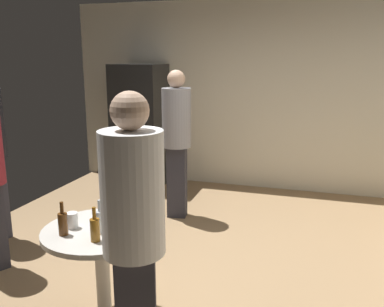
{
  "coord_description": "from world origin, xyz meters",
  "views": [
    {
      "loc": [
        1.02,
        -3.33,
        1.88
      ],
      "look_at": [
        -0.08,
        0.21,
        1.02
      ],
      "focal_mm": 38.54,
      "sensor_mm": 36.0,
      "label": 1
    }
  ],
  "objects_px": {
    "refrigerator": "(140,126)",
    "person_in_gray_shirt": "(177,133)",
    "beer_bottle_clear": "(100,221)",
    "foreground_table": "(101,243)",
    "plastic_cup_white": "(72,220)",
    "person_in_white_shirt": "(134,224)",
    "beer_bottle_amber": "(95,229)",
    "beer_bottle_green": "(133,214)",
    "beer_bottle_brown": "(63,223)"
  },
  "relations": [
    {
      "from": "refrigerator",
      "to": "person_in_gray_shirt",
      "type": "distance_m",
      "value": 1.43
    },
    {
      "from": "beer_bottle_clear",
      "to": "foreground_table",
      "type": "bearing_deg",
      "value": 121.83
    },
    {
      "from": "plastic_cup_white",
      "to": "person_in_white_shirt",
      "type": "bearing_deg",
      "value": -31.96
    },
    {
      "from": "refrigerator",
      "to": "beer_bottle_amber",
      "type": "bearing_deg",
      "value": -70.34
    },
    {
      "from": "beer_bottle_clear",
      "to": "person_in_white_shirt",
      "type": "xyz_separation_m",
      "value": [
        0.44,
        -0.4,
        0.19
      ]
    },
    {
      "from": "beer_bottle_amber",
      "to": "person_in_white_shirt",
      "type": "bearing_deg",
      "value": -34.09
    },
    {
      "from": "beer_bottle_amber",
      "to": "person_in_white_shirt",
      "type": "height_order",
      "value": "person_in_white_shirt"
    },
    {
      "from": "person_in_gray_shirt",
      "to": "person_in_white_shirt",
      "type": "bearing_deg",
      "value": 6.88
    },
    {
      "from": "beer_bottle_amber",
      "to": "person_in_white_shirt",
      "type": "relative_size",
      "value": 0.13
    },
    {
      "from": "refrigerator",
      "to": "beer_bottle_amber",
      "type": "xyz_separation_m",
      "value": [
        1.21,
        -3.38,
        -0.08
      ]
    },
    {
      "from": "person_in_white_shirt",
      "to": "beer_bottle_green",
      "type": "bearing_deg",
      "value": 5.02
    },
    {
      "from": "plastic_cup_white",
      "to": "beer_bottle_amber",
      "type": "bearing_deg",
      "value": -28.47
    },
    {
      "from": "beer_bottle_clear",
      "to": "plastic_cup_white",
      "type": "relative_size",
      "value": 2.09
    },
    {
      "from": "beer_bottle_amber",
      "to": "plastic_cup_white",
      "type": "relative_size",
      "value": 2.09
    },
    {
      "from": "beer_bottle_brown",
      "to": "person_in_gray_shirt",
      "type": "relative_size",
      "value": 0.13
    },
    {
      "from": "person_in_white_shirt",
      "to": "refrigerator",
      "type": "bearing_deg",
      "value": 2.81
    },
    {
      "from": "person_in_white_shirt",
      "to": "person_in_gray_shirt",
      "type": "distance_m",
      "value": 2.68
    },
    {
      "from": "plastic_cup_white",
      "to": "person_in_gray_shirt",
      "type": "distance_m",
      "value": 2.19
    },
    {
      "from": "refrigerator",
      "to": "foreground_table",
      "type": "bearing_deg",
      "value": -70.42
    },
    {
      "from": "beer_bottle_brown",
      "to": "beer_bottle_clear",
      "type": "xyz_separation_m",
      "value": [
        0.22,
        0.11,
        0.0
      ]
    },
    {
      "from": "refrigerator",
      "to": "beer_bottle_clear",
      "type": "xyz_separation_m",
      "value": [
        1.17,
        -3.25,
        -0.08
      ]
    },
    {
      "from": "beer_bottle_amber",
      "to": "person_in_gray_shirt",
      "type": "height_order",
      "value": "person_in_gray_shirt"
    },
    {
      "from": "refrigerator",
      "to": "plastic_cup_white",
      "type": "height_order",
      "value": "refrigerator"
    },
    {
      "from": "plastic_cup_white",
      "to": "foreground_table",
      "type": "bearing_deg",
      "value": 13.52
    },
    {
      "from": "refrigerator",
      "to": "beer_bottle_green",
      "type": "xyz_separation_m",
      "value": [
        1.33,
        -3.07,
        -0.08
      ]
    },
    {
      "from": "beer_bottle_clear",
      "to": "person_in_white_shirt",
      "type": "distance_m",
      "value": 0.63
    },
    {
      "from": "beer_bottle_green",
      "to": "plastic_cup_white",
      "type": "bearing_deg",
      "value": -155.48
    },
    {
      "from": "beer_bottle_brown",
      "to": "person_in_white_shirt",
      "type": "bearing_deg",
      "value": -24.28
    },
    {
      "from": "beer_bottle_brown",
      "to": "beer_bottle_amber",
      "type": "bearing_deg",
      "value": -5.08
    },
    {
      "from": "beer_bottle_green",
      "to": "beer_bottle_amber",
      "type": "bearing_deg",
      "value": -110.43
    },
    {
      "from": "refrigerator",
      "to": "person_in_white_shirt",
      "type": "xyz_separation_m",
      "value": [
        1.61,
        -3.65,
        0.11
      ]
    },
    {
      "from": "plastic_cup_white",
      "to": "beer_bottle_brown",
      "type": "bearing_deg",
      "value": -85.47
    },
    {
      "from": "plastic_cup_white",
      "to": "beer_bottle_green",
      "type": "bearing_deg",
      "value": 24.52
    },
    {
      "from": "foreground_table",
      "to": "person_in_white_shirt",
      "type": "distance_m",
      "value": 0.76
    },
    {
      "from": "refrigerator",
      "to": "person_in_white_shirt",
      "type": "relative_size",
      "value": 1.04
    },
    {
      "from": "beer_bottle_brown",
      "to": "beer_bottle_green",
      "type": "relative_size",
      "value": 1.0
    },
    {
      "from": "refrigerator",
      "to": "foreground_table",
      "type": "distance_m",
      "value": 3.4
    },
    {
      "from": "beer_bottle_amber",
      "to": "foreground_table",
      "type": "bearing_deg",
      "value": 111.0
    },
    {
      "from": "beer_bottle_clear",
      "to": "refrigerator",
      "type": "bearing_deg",
      "value": 109.83
    },
    {
      "from": "foreground_table",
      "to": "beer_bottle_brown",
      "type": "xyz_separation_m",
      "value": [
        -0.18,
        -0.17,
        0.19
      ]
    },
    {
      "from": "refrigerator",
      "to": "beer_bottle_amber",
      "type": "distance_m",
      "value": 3.59
    },
    {
      "from": "foreground_table",
      "to": "person_in_white_shirt",
      "type": "height_order",
      "value": "person_in_white_shirt"
    },
    {
      "from": "person_in_gray_shirt",
      "to": "beer_bottle_green",
      "type": "bearing_deg",
      "value": 3.18
    },
    {
      "from": "refrigerator",
      "to": "person_in_gray_shirt",
      "type": "height_order",
      "value": "refrigerator"
    },
    {
      "from": "beer_bottle_brown",
      "to": "plastic_cup_white",
      "type": "bearing_deg",
      "value": 94.53
    },
    {
      "from": "refrigerator",
      "to": "plastic_cup_white",
      "type": "xyz_separation_m",
      "value": [
        0.95,
        -3.24,
        -0.11
      ]
    },
    {
      "from": "beer_bottle_brown",
      "to": "person_in_white_shirt",
      "type": "distance_m",
      "value": 0.75
    },
    {
      "from": "beer_bottle_brown",
      "to": "person_in_gray_shirt",
      "type": "xyz_separation_m",
      "value": [
        -0.01,
        2.3,
        0.21
      ]
    },
    {
      "from": "beer_bottle_amber",
      "to": "beer_bottle_brown",
      "type": "xyz_separation_m",
      "value": [
        -0.25,
        0.02,
        0.0
      ]
    },
    {
      "from": "foreground_table",
      "to": "person_in_white_shirt",
      "type": "relative_size",
      "value": 0.46
    }
  ]
}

